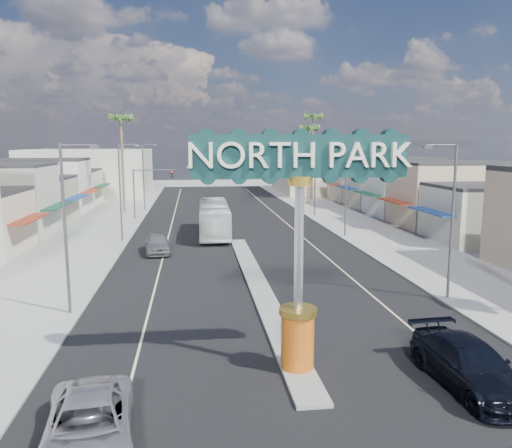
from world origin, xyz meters
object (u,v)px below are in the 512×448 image
object	(u,v)px
streetlight_l_near	(68,220)
palm_right_mid	(309,133)
palm_right_far	(313,122)
suv_left	(88,426)
city_bus	(214,218)
streetlight_r_mid	(344,185)
car_parked_left	(158,243)
gateway_sign	(299,225)
streetlight_r_far	(297,172)
suv_right	(470,365)
streetlight_r_near	(450,213)
streetlight_l_far	(145,173)
palm_left_far	(121,124)
traffic_signal_right	(301,182)
streetlight_l_mid	(122,187)
traffic_signal_left	(149,184)

from	to	relation	value
streetlight_l_near	palm_right_mid	world-z (taller)	palm_right_mid
palm_right_far	palm_right_mid	bearing A→B (deg)	-108.43
suv_left	city_bus	distance (m)	35.28
streetlight_r_mid	palm_right_far	size ratio (longest dim) A/B	0.64
car_parked_left	gateway_sign	bearing A→B (deg)	-78.83
streetlight_r_mid	streetlight_r_far	world-z (taller)	same
suv_right	car_parked_left	bearing A→B (deg)	114.32
gateway_sign	palm_right_mid	xyz separation A→B (m)	(13.00, 54.02, 4.67)
streetlight_r_near	suv_right	distance (m)	11.75
streetlight_l_far	palm_right_far	world-z (taller)	palm_right_far
streetlight_l_near	streetlight_r_near	distance (m)	20.87
streetlight_r_mid	palm_left_far	world-z (taller)	palm_left_far
traffic_signal_right	streetlight_l_near	distance (m)	39.26
streetlight_r_mid	suv_left	world-z (taller)	streetlight_r_mid
traffic_signal_right	suv_left	world-z (taller)	traffic_signal_right
streetlight_r_near	city_bus	bearing A→B (deg)	118.91
streetlight_l_mid	traffic_signal_left	bearing A→B (deg)	84.90
streetlight_r_mid	palm_right_mid	xyz separation A→B (m)	(2.57, 26.00, 5.54)
streetlight_r_mid	car_parked_left	bearing A→B (deg)	-163.40
traffic_signal_right	palm_left_far	distance (m)	24.09
streetlight_r_far	traffic_signal_right	bearing A→B (deg)	-98.86
traffic_signal_left	streetlight_l_near	xyz separation A→B (m)	(-1.25, -33.99, 0.79)
streetlight_l_far	city_bus	xyz separation A→B (m)	(8.43, -19.48, -3.38)
streetlight_l_near	city_bus	bearing A→B (deg)	69.47
streetlight_r_near	streetlight_r_mid	world-z (taller)	same
palm_right_far	car_parked_left	xyz separation A→B (m)	(-22.02, -37.20, -11.56)
streetlight_l_far	palm_right_far	xyz separation A→B (m)	(25.43, 10.00, 7.32)
streetlight_r_mid	streetlight_r_far	xyz separation A→B (m)	(0.00, 22.00, 0.00)
palm_left_far	gateway_sign	bearing A→B (deg)	-74.85
streetlight_l_far	car_parked_left	distance (m)	27.74
streetlight_l_near	streetlight_l_mid	xyz separation A→B (m)	(0.00, 20.00, 0.00)
gateway_sign	streetlight_l_mid	size ratio (longest dim) A/B	1.02
streetlight_l_mid	suv_left	size ratio (longest dim) A/B	1.62
streetlight_l_mid	car_parked_left	world-z (taller)	streetlight_l_mid
streetlight_r_mid	suv_right	xyz separation A→B (m)	(-4.35, -30.07, -4.21)
streetlight_r_far	gateway_sign	bearing A→B (deg)	-101.78
streetlight_l_near	palm_right_mid	xyz separation A→B (m)	(23.43, 46.00, 5.54)
palm_right_far	streetlight_r_far	bearing A→B (deg)	-114.55
streetlight_l_near	streetlight_l_far	xyz separation A→B (m)	(0.00, 42.00, 0.00)
traffic_signal_right	car_parked_left	size ratio (longest dim) A/B	1.24
palm_right_mid	palm_right_far	xyz separation A→B (m)	(2.00, 6.00, 1.78)
palm_left_far	palm_right_mid	xyz separation A→B (m)	(26.00, 6.00, -0.90)
streetlight_r_near	palm_right_far	distance (m)	52.71
streetlight_l_near	suv_right	bearing A→B (deg)	-31.37
streetlight_r_mid	car_parked_left	world-z (taller)	streetlight_r_mid
traffic_signal_right	car_parked_left	bearing A→B (deg)	-130.16
streetlight_r_far	palm_right_mid	xyz separation A→B (m)	(2.57, 4.00, 5.54)
streetlight_l_mid	city_bus	world-z (taller)	streetlight_l_mid
traffic_signal_right	streetlight_l_near	world-z (taller)	streetlight_l_near
streetlight_r_far	palm_right_far	xyz separation A→B (m)	(4.57, 10.00, 7.32)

